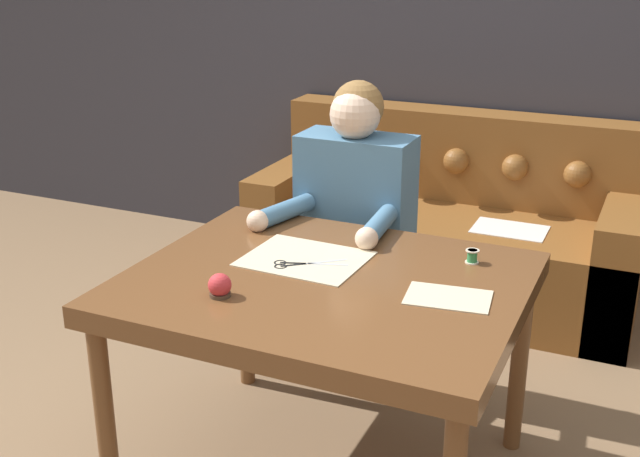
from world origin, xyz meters
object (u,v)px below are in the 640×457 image
(scissors, at_px, (298,264))
(pin_cushion, at_px, (220,286))
(person, at_px, (354,235))
(couch, at_px, (446,233))
(thread_spool, at_px, (472,256))
(dining_table, at_px, (325,299))

(scissors, xyz_separation_m, pin_cushion, (-0.11, -0.31, 0.03))
(person, height_order, pin_cushion, person)
(scissors, distance_m, pin_cushion, 0.33)
(couch, xyz_separation_m, scissors, (-0.06, -1.61, 0.43))
(scissors, height_order, thread_spool, thread_spool)
(dining_table, relative_size, scissors, 5.18)
(dining_table, bearing_deg, pin_cushion, -131.83)
(scissors, height_order, pin_cushion, pin_cushion)
(couch, height_order, pin_cushion, couch)
(dining_table, distance_m, scissors, 0.15)
(dining_table, relative_size, thread_spool, 27.00)
(pin_cushion, bearing_deg, couch, 85.05)
(couch, relative_size, thread_spool, 41.98)
(dining_table, height_order, person, person)
(dining_table, xyz_separation_m, person, (-0.17, 0.67, -0.04))
(thread_spool, bearing_deg, pin_cushion, -137.58)
(dining_table, distance_m, pin_cushion, 0.36)
(couch, bearing_deg, scissors, -92.18)
(person, relative_size, scissors, 5.29)
(dining_table, bearing_deg, thread_spool, 38.44)
(dining_table, relative_size, person, 0.98)
(couch, relative_size, scissors, 8.05)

